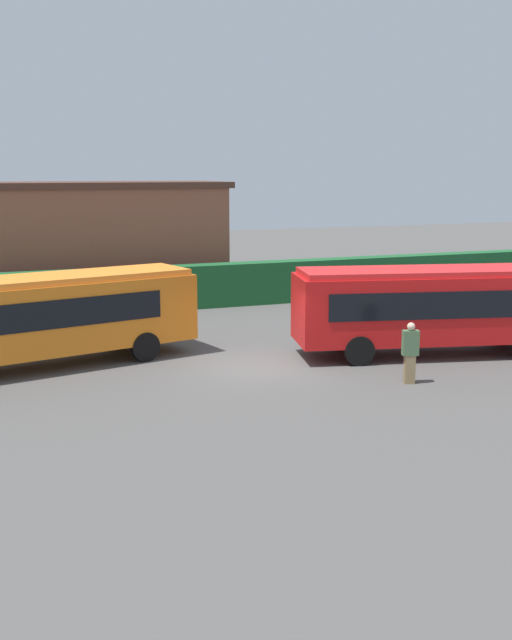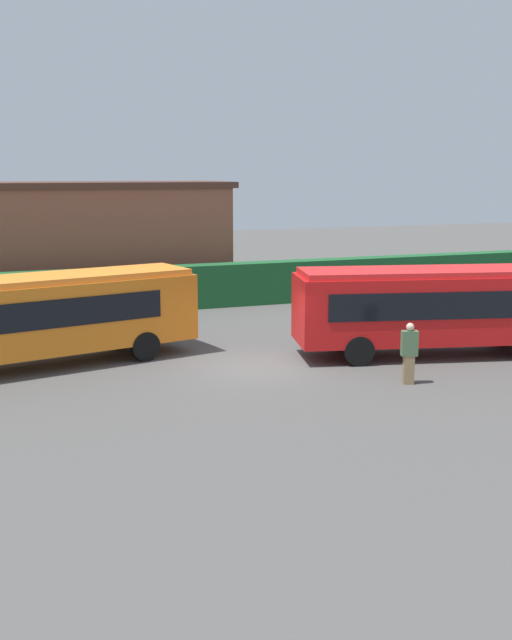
% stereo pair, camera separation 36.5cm
% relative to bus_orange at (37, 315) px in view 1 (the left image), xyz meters
% --- Properties ---
extents(ground_plane, '(111.55, 111.55, 0.00)m').
position_rel_bus_orange_xyz_m(ground_plane, '(6.69, -2.52, -1.74)').
color(ground_plane, '#514F4C').
extents(bus_orange, '(10.78, 4.73, 2.99)m').
position_rel_bus_orange_xyz_m(bus_orange, '(0.00, 0.00, 0.00)').
color(bus_orange, orange).
rests_on(bus_orange, ground_plane).
extents(bus_red, '(10.04, 4.70, 3.03)m').
position_rel_bus_orange_xyz_m(bus_red, '(13.04, -3.06, 0.02)').
color(bus_red, red).
rests_on(bus_red, ground_plane).
extents(person_left, '(0.54, 0.39, 1.87)m').
position_rel_bus_orange_xyz_m(person_left, '(10.20, -5.97, -0.75)').
color(person_left, olive).
rests_on(person_left, ground_plane).
extents(hedge_row, '(67.78, 1.08, 2.01)m').
position_rel_bus_orange_xyz_m(hedge_row, '(6.69, 8.95, -0.74)').
color(hedge_row, '#1B552A').
rests_on(hedge_row, ground_plane).
extents(depot_building, '(13.71, 5.30, 5.78)m').
position_rel_bus_orange_xyz_m(depot_building, '(3.68, 13.06, 1.16)').
color(depot_building, brown).
rests_on(depot_building, ground_plane).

